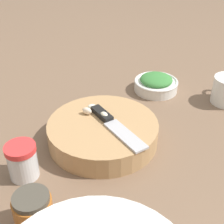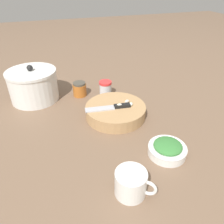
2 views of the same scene
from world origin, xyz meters
The scene contains 7 objects.
ground_plane centered at (0.00, 0.00, 0.00)m, with size 5.00×5.00×0.00m, color brown.
cutting_board centered at (0.07, -0.03, 0.03)m, with size 0.26×0.26×0.05m.
chef_knife centered at (0.06, -0.01, 0.06)m, with size 0.05×0.19×0.01m.
garlic_cloves centered at (0.06, -0.07, 0.06)m, with size 0.05×0.08×0.02m.
herb_bowl centered at (-0.21, -0.12, 0.02)m, with size 0.13×0.13×0.05m.
spice_jar centered at (0.27, -0.05, 0.04)m, with size 0.06×0.06×0.08m.
honey_jar centered at (0.31, 0.07, 0.03)m, with size 0.07×0.07×0.07m.
Camera 1 is at (0.44, 0.43, 0.46)m, focal length 50.00 mm.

